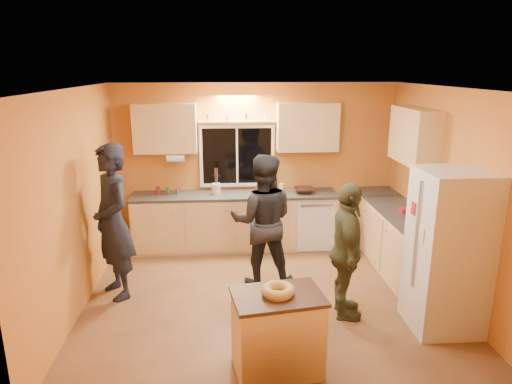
{
  "coord_description": "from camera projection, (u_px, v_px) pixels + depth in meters",
  "views": [
    {
      "loc": [
        -0.53,
        -5.22,
        2.83
      ],
      "look_at": [
        -0.11,
        0.4,
        1.28
      ],
      "focal_mm": 32.0,
      "sensor_mm": 36.0,
      "label": 1
    }
  ],
  "objects": [
    {
      "name": "person_right",
      "position": [
        347.0,
        252.0,
        5.18
      ],
      "size": [
        0.52,
        0.99,
        1.61
      ],
      "primitive_type": "imported",
      "rotation": [
        0.0,
        0.0,
        1.43
      ],
      "color": "#393C26",
      "rests_on": "ground"
    },
    {
      "name": "bundt_pastry",
      "position": [
        278.0,
        290.0,
        4.19
      ],
      "size": [
        0.31,
        0.31,
        0.09
      ],
      "primitive_type": "torus",
      "color": "tan",
      "rests_on": "island"
    },
    {
      "name": "ground",
      "position": [
        267.0,
        297.0,
        5.81
      ],
      "size": [
        4.5,
        4.5,
        0.0
      ],
      "primitive_type": "plane",
      "color": "brown",
      "rests_on": "ground"
    },
    {
      "name": "refrigerator",
      "position": [
        448.0,
        251.0,
        4.94
      ],
      "size": [
        0.72,
        0.7,
        1.8
      ],
      "primitive_type": "cube",
      "color": "silver",
      "rests_on": "ground"
    },
    {
      "name": "room_shell",
      "position": [
        274.0,
        166.0,
        5.79
      ],
      "size": [
        4.54,
        4.04,
        2.61
      ],
      "color": "orange",
      "rests_on": "ground"
    },
    {
      "name": "potted_plant",
      "position": [
        425.0,
        213.0,
        5.72
      ],
      "size": [
        0.34,
        0.32,
        0.32
      ],
      "primitive_type": "imported",
      "rotation": [
        0.0,
        0.0,
        0.28
      ],
      "color": "gray",
      "rests_on": "right_counter"
    },
    {
      "name": "island",
      "position": [
        277.0,
        332.0,
        4.31
      ],
      "size": [
        0.91,
        0.68,
        0.81
      ],
      "rotation": [
        0.0,
        0.0,
        0.15
      ],
      "color": "tan",
      "rests_on": "ground"
    },
    {
      "name": "person_left",
      "position": [
        113.0,
        222.0,
        5.63
      ],
      "size": [
        0.78,
        0.85,
        1.96
      ],
      "primitive_type": "imported",
      "rotation": [
        0.0,
        0.0,
        -0.99
      ],
      "color": "black",
      "rests_on": "ground"
    },
    {
      "name": "back_counter",
      "position": [
        258.0,
        220.0,
        7.33
      ],
      "size": [
        4.23,
        0.62,
        0.9
      ],
      "color": "tan",
      "rests_on": "ground"
    },
    {
      "name": "utensil_crock",
      "position": [
        216.0,
        189.0,
        7.14
      ],
      "size": [
        0.14,
        0.14,
        0.17
      ],
      "primitive_type": "cylinder",
      "color": "beige",
      "rests_on": "back_counter"
    },
    {
      "name": "red_box",
      "position": [
        406.0,
        210.0,
        6.23
      ],
      "size": [
        0.16,
        0.12,
        0.07
      ],
      "primitive_type": "cube",
      "rotation": [
        0.0,
        0.0,
        0.03
      ],
      "color": "maroon",
      "rests_on": "right_counter"
    },
    {
      "name": "person_center",
      "position": [
        262.0,
        221.0,
        5.96
      ],
      "size": [
        0.92,
        0.74,
        1.77
      ],
      "primitive_type": "imported",
      "rotation": [
        0.0,
        0.0,
        3.06
      ],
      "color": "black",
      "rests_on": "ground"
    },
    {
      "name": "right_counter",
      "position": [
        404.0,
        245.0,
        6.31
      ],
      "size": [
        0.62,
        1.84,
        0.9
      ],
      "color": "tan",
      "rests_on": "ground"
    },
    {
      "name": "mixing_bowl",
      "position": [
        304.0,
        190.0,
        7.24
      ],
      "size": [
        0.34,
        0.34,
        0.08
      ],
      "primitive_type": "imported",
      "rotation": [
        0.0,
        0.0,
        -0.06
      ],
      "color": "#311F10",
      "rests_on": "back_counter"
    }
  ]
}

